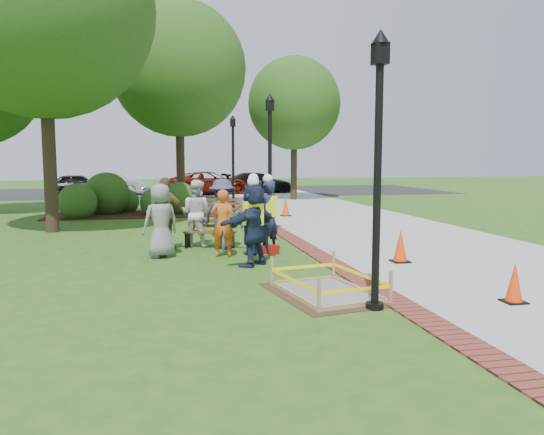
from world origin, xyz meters
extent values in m
plane|color=#285116|center=(0.00, 0.00, 0.00)|extent=(100.00, 100.00, 0.00)
cube|color=#9E9E99|center=(5.00, 10.00, 0.01)|extent=(6.00, 60.00, 0.02)
cube|color=maroon|center=(1.75, 10.00, 0.01)|extent=(0.50, 60.00, 0.03)
cube|color=#381E0F|center=(-3.00, 12.00, 0.02)|extent=(7.00, 3.00, 0.05)
cube|color=black|center=(0.00, 27.00, 0.00)|extent=(36.00, 12.00, 0.01)
cube|color=#47331E|center=(0.80, -1.98, 0.00)|extent=(2.08, 2.56, 0.01)
cube|color=gray|center=(0.80, -1.98, 0.02)|extent=(1.50, 1.98, 0.04)
cube|color=tan|center=(0.80, -1.98, 0.04)|extent=(1.64, 2.12, 0.08)
cube|color=tan|center=(0.80, -1.98, 0.28)|extent=(1.67, 2.16, 0.55)
cube|color=yellow|center=(0.80, -1.98, 0.30)|extent=(1.62, 2.10, 0.06)
cube|color=brown|center=(-0.74, 3.24, 0.42)|extent=(1.40, 0.90, 0.04)
cube|color=brown|center=(-0.65, 3.44, 0.62)|extent=(1.26, 0.57, 0.22)
cube|color=black|center=(-0.74, 3.24, 0.20)|extent=(1.31, 0.90, 0.40)
cube|color=brown|center=(0.00, 8.88, 0.49)|extent=(1.66, 0.88, 0.04)
cube|color=brown|center=(0.07, 9.13, 0.73)|extent=(1.55, 0.47, 0.26)
cube|color=black|center=(0.00, 8.88, 0.23)|extent=(1.54, 0.90, 0.47)
cube|color=black|center=(3.58, -3.19, 0.02)|extent=(0.35, 0.35, 0.05)
cone|color=#F53D07|center=(3.58, -3.19, 0.37)|extent=(0.27, 0.27, 0.64)
cube|color=black|center=(3.27, 0.32, 0.03)|extent=(0.39, 0.39, 0.05)
cone|color=#FF3F08|center=(3.27, 0.32, 0.41)|extent=(0.31, 0.31, 0.72)
cube|color=black|center=(2.99, 10.19, 0.03)|extent=(0.40, 0.40, 0.05)
cone|color=#F55907|center=(2.99, 10.19, 0.42)|extent=(0.31, 0.31, 0.73)
cube|color=#96100B|center=(0.64, 2.06, 0.11)|extent=(0.48, 0.35, 0.22)
cylinder|color=black|center=(1.25, -3.00, 1.90)|extent=(0.12, 0.12, 3.80)
cube|color=black|center=(1.25, -3.00, 3.90)|extent=(0.22, 0.22, 0.32)
cone|color=black|center=(1.25, -3.00, 4.15)|extent=(0.28, 0.28, 0.22)
cylinder|color=black|center=(1.25, -3.00, 0.05)|extent=(0.28, 0.28, 0.10)
cylinder|color=black|center=(1.25, 5.00, 1.90)|extent=(0.12, 0.12, 3.80)
cube|color=black|center=(1.25, 5.00, 3.90)|extent=(0.22, 0.22, 0.32)
cone|color=black|center=(1.25, 5.00, 4.15)|extent=(0.28, 0.28, 0.22)
cylinder|color=black|center=(1.25, 5.00, 0.05)|extent=(0.28, 0.28, 0.10)
cylinder|color=black|center=(1.25, 13.00, 1.90)|extent=(0.12, 0.12, 3.80)
cube|color=black|center=(1.25, 13.00, 3.90)|extent=(0.22, 0.22, 0.32)
cone|color=black|center=(1.25, 13.00, 4.15)|extent=(0.28, 0.28, 0.22)
cylinder|color=black|center=(1.25, 13.00, 0.05)|extent=(0.28, 0.28, 0.10)
cylinder|color=#3D2D1E|center=(-5.38, 7.35, 2.87)|extent=(0.41, 0.41, 5.74)
sphere|color=#234B15|center=(-5.38, 7.35, 6.97)|extent=(6.84, 6.84, 6.84)
cylinder|color=#3D2D1E|center=(-0.99, 14.97, 2.66)|extent=(0.40, 0.40, 5.33)
sphere|color=#234B15|center=(-0.99, 14.97, 6.47)|extent=(6.27, 6.27, 6.27)
cylinder|color=#3D2D1E|center=(5.48, 18.55, 2.22)|extent=(0.36, 0.36, 4.44)
sphere|color=#234B15|center=(5.48, 18.55, 5.40)|extent=(5.16, 5.16, 5.16)
sphere|color=#234B15|center=(-5.14, 11.18, 0.00)|extent=(1.50, 1.50, 1.50)
sphere|color=#234B15|center=(-4.17, 12.66, 0.00)|extent=(1.91, 1.91, 1.91)
sphere|color=#234B15|center=(-2.18, 11.58, 0.00)|extent=(1.24, 1.24, 1.24)
sphere|color=#234B15|center=(-1.18, 12.15, 0.00)|extent=(1.46, 1.46, 1.46)
sphere|color=#234B15|center=(-3.42, 13.28, 0.00)|extent=(1.09, 1.09, 1.09)
imported|color=gray|center=(-2.00, 2.14, 0.88)|extent=(0.66, 0.55, 1.76)
imported|color=#D15918|center=(-0.55, 1.91, 0.81)|extent=(0.57, 0.43, 1.61)
imported|color=white|center=(-1.06, 3.60, 0.89)|extent=(0.68, 0.60, 1.78)
imported|color=brown|center=(-1.86, 3.02, 0.94)|extent=(0.71, 0.61, 1.87)
imported|color=#343B5C|center=(-0.43, 2.97, 0.91)|extent=(0.68, 0.67, 1.82)
imported|color=#182040|center=(-0.02, 0.72, 0.91)|extent=(0.68, 0.66, 1.82)
cube|color=#C9F414|center=(-0.02, 0.72, 1.17)|extent=(0.42, 0.26, 0.52)
sphere|color=white|center=(-0.02, 0.72, 1.84)|extent=(0.25, 0.25, 0.25)
imported|color=#16273A|center=(0.62, 2.28, 0.91)|extent=(0.69, 0.62, 1.81)
cube|color=#C9F414|center=(0.62, 2.28, 1.16)|extent=(0.42, 0.26, 0.52)
sphere|color=white|center=(0.62, 2.28, 1.84)|extent=(0.25, 0.25, 0.25)
imported|color=#1A1B44|center=(0.23, 2.08, 0.92)|extent=(0.67, 0.54, 1.84)
cube|color=#C9F414|center=(0.23, 2.08, 1.18)|extent=(0.42, 0.26, 0.52)
sphere|color=white|center=(0.23, 2.08, 1.86)|extent=(0.25, 0.25, 0.25)
imported|color=black|center=(-7.00, 25.04, 0.00)|extent=(2.36, 4.71, 1.49)
imported|color=#B9B9BF|center=(-4.84, 25.06, 0.00)|extent=(2.65, 4.71, 1.45)
imported|color=maroon|center=(1.22, 24.05, 0.00)|extent=(3.29, 5.34, 1.62)
imported|color=black|center=(4.56, 24.65, 0.00)|extent=(2.47, 4.79, 1.50)
camera|label=1|loc=(-2.02, -10.59, 2.35)|focal=35.00mm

